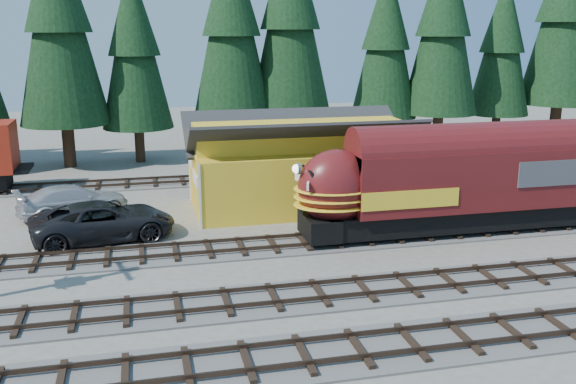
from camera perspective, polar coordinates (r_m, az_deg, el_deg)
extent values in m
plane|color=#6B665B|center=(27.36, 6.57, -7.07)|extent=(120.00, 120.00, 0.00)
cube|color=#4C4947|center=(35.09, 19.91, -2.93)|extent=(68.00, 3.20, 0.08)
cube|color=#38281E|center=(34.46, 20.58, -2.94)|extent=(68.00, 0.08, 0.16)
cube|color=#38281E|center=(35.60, 19.31, -2.28)|extent=(68.00, 0.08, 0.16)
cube|color=#4C4947|center=(43.10, -14.42, 0.61)|extent=(32.00, 3.20, 0.08)
cube|color=#38281E|center=(42.35, -14.45, 0.66)|extent=(32.00, 0.08, 0.16)
cube|color=#38281E|center=(43.75, -14.43, 1.10)|extent=(32.00, 0.08, 0.16)
cube|color=#C78E1C|center=(36.47, 1.12, 1.29)|extent=(12.00, 6.00, 3.40)
cube|color=yellow|center=(36.00, 1.14, 5.04)|extent=(11.88, 3.30, 1.44)
cube|color=white|center=(34.42, -8.25, 1.20)|extent=(0.06, 2.40, 0.60)
cone|color=black|center=(49.17, -19.76, 14.15)|extent=(6.38, 6.38, 14.53)
cone|color=black|center=(49.57, -13.52, 12.48)|extent=(5.28, 5.28, 12.02)
cone|color=black|center=(50.38, -5.07, 14.53)|extent=(6.19, 6.19, 14.09)
cone|color=black|center=(51.53, 0.20, 15.16)|extent=(6.50, 6.50, 14.81)
cone|color=black|center=(54.12, 8.69, 13.14)|extent=(5.45, 5.45, 12.41)
cone|color=black|center=(54.79, 13.65, 14.11)|extent=(6.15, 6.15, 14.00)
cone|color=black|center=(59.08, 18.51, 12.33)|extent=(5.23, 5.23, 11.92)
cone|color=black|center=(61.77, 23.51, 14.49)|extent=(6.90, 6.90, 15.71)
cube|color=black|center=(33.02, 14.61, -2.11)|extent=(13.68, 2.45, 1.06)
cube|color=#5C1515|center=(32.89, 16.01, 1.28)|extent=(12.48, 2.88, 2.88)
ellipsoid|color=#5C1515|center=(30.17, 4.27, 0.47)|extent=(3.65, 2.82, 3.55)
cube|color=#38383A|center=(34.67, 21.20, 2.09)|extent=(3.84, 2.94, 1.25)
sphere|color=white|center=(29.45, 0.77, 2.08)|extent=(0.42, 0.42, 0.42)
imported|color=black|center=(32.14, -16.08, -2.51)|extent=(7.23, 4.38, 1.88)
imported|color=#B3B5BC|center=(36.74, -18.56, -0.74)|extent=(6.31, 4.15, 1.70)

